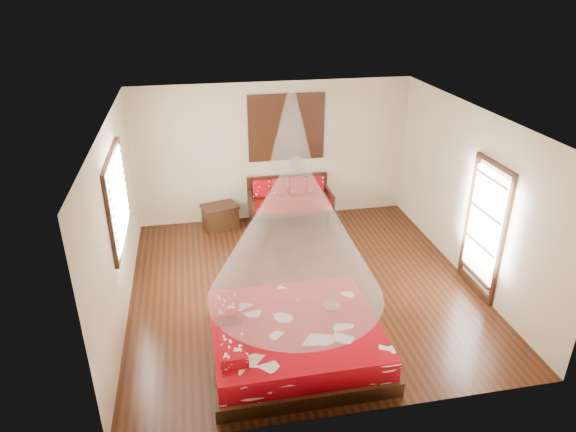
# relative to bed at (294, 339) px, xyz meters

# --- Properties ---
(room) EXTENTS (5.54, 5.54, 2.84)m
(room) POSITION_rel_bed_xyz_m (0.48, 1.60, 1.15)
(room) COLOR black
(room) RESTS_ON ground
(bed) EXTENTS (2.26, 2.05, 0.65)m
(bed) POSITION_rel_bed_xyz_m (0.00, 0.00, 0.00)
(bed) COLOR black
(bed) RESTS_ON floor
(daybed) EXTENTS (1.66, 0.74, 0.94)m
(daybed) POSITION_rel_bed_xyz_m (0.73, 3.98, 0.27)
(daybed) COLOR black
(daybed) RESTS_ON floor
(storage_chest) EXTENTS (0.78, 0.67, 0.46)m
(storage_chest) POSITION_rel_bed_xyz_m (-0.68, 4.05, -0.02)
(storage_chest) COLOR black
(storage_chest) RESTS_ON floor
(shutter_panel) EXTENTS (1.52, 0.06, 1.32)m
(shutter_panel) POSITION_rel_bed_xyz_m (0.73, 4.32, 1.65)
(shutter_panel) COLOR black
(shutter_panel) RESTS_ON wall_back
(window_left) EXTENTS (0.10, 1.74, 1.34)m
(window_left) POSITION_rel_bed_xyz_m (-2.23, 1.80, 1.45)
(window_left) COLOR black
(window_left) RESTS_ON wall_left
(glazed_door) EXTENTS (0.08, 1.02, 2.16)m
(glazed_door) POSITION_rel_bed_xyz_m (3.20, 1.00, 0.82)
(glazed_door) COLOR black
(glazed_door) RESTS_ON floor
(wine_tray) EXTENTS (0.24, 0.24, 0.19)m
(wine_tray) POSITION_rel_bed_xyz_m (0.58, 0.27, 0.30)
(wine_tray) COLOR brown
(wine_tray) RESTS_ON bed
(mosquito_net_main) EXTENTS (2.23, 2.23, 1.80)m
(mosquito_net_main) POSITION_rel_bed_xyz_m (0.02, 0.00, 1.60)
(mosquito_net_main) COLOR white
(mosquito_net_main) RESTS_ON ceiling
(mosquito_net_daybed) EXTENTS (0.87, 0.87, 1.50)m
(mosquito_net_daybed) POSITION_rel_bed_xyz_m (0.73, 3.85, 1.75)
(mosquito_net_daybed) COLOR white
(mosquito_net_daybed) RESTS_ON ceiling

